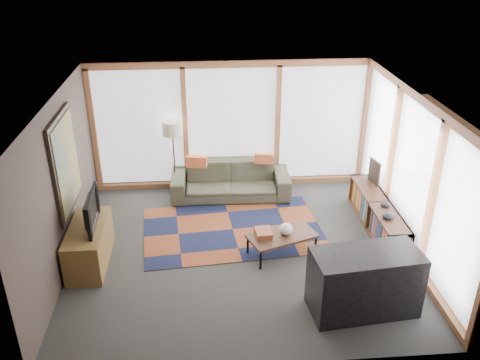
{
  "coord_description": "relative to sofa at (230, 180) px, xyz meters",
  "views": [
    {
      "loc": [
        -0.6,
        -7.02,
        4.76
      ],
      "look_at": [
        0.0,
        0.4,
        1.1
      ],
      "focal_mm": 38.0,
      "sensor_mm": 36.0,
      "label": 1
    }
  ],
  "objects": [
    {
      "name": "shelf_picture",
      "position": [
        2.63,
        -0.72,
        0.43
      ],
      "size": [
        0.11,
        0.34,
        0.44
      ],
      "primitive_type": "cube",
      "rotation": [
        0.0,
        0.0,
        0.21
      ],
      "color": "black",
      "rests_on": "bookshelf"
    },
    {
      "name": "bowl_b",
      "position": [
        2.54,
        -1.65,
        0.25
      ],
      "size": [
        0.19,
        0.19,
        0.08
      ],
      "primitive_type": "ellipsoid",
      "rotation": [
        0.0,
        0.0,
        -0.18
      ],
      "color": "black",
      "rests_on": "bookshelf"
    },
    {
      "name": "pillow_right",
      "position": [
        0.66,
        0.02,
        0.44
      ],
      "size": [
        0.38,
        0.17,
        0.2
      ],
      "primitive_type": "cube",
      "rotation": [
        0.0,
        0.0,
        -0.17
      ],
      "color": "#DA6333",
      "rests_on": "sofa"
    },
    {
      "name": "rug",
      "position": [
        -0.05,
        -1.3,
        -0.33
      ],
      "size": [
        3.26,
        2.25,
        0.01
      ],
      "primitive_type": "cube",
      "rotation": [
        0.0,
        0.0,
        0.09
      ],
      "color": "brown",
      "rests_on": "ground"
    },
    {
      "name": "ground",
      "position": [
        0.07,
        -1.95,
        -0.34
      ],
      "size": [
        5.5,
        5.5,
        0.0
      ],
      "primitive_type": "plane",
      "color": "#292926",
      "rests_on": "ground"
    },
    {
      "name": "vase",
      "position": [
        0.76,
        -2.09,
        0.12
      ],
      "size": [
        0.27,
        0.27,
        0.19
      ],
      "primitive_type": "ellipsoid",
      "rotation": [
        0.0,
        0.0,
        0.22
      ],
      "color": "beige",
      "rests_on": "coffee_table"
    },
    {
      "name": "room_envelope",
      "position": [
        0.56,
        -1.39,
        1.2
      ],
      "size": [
        5.52,
        5.02,
        2.62
      ],
      "color": "#3F332D",
      "rests_on": "ground"
    },
    {
      "name": "coffee_table",
      "position": [
        0.7,
        -2.11,
        -0.16
      ],
      "size": [
        1.2,
        0.88,
        0.36
      ],
      "primitive_type": null,
      "rotation": [
        0.0,
        0.0,
        0.35
      ],
      "color": "#342416",
      "rests_on": "ground"
    },
    {
      "name": "bookshelf",
      "position": [
        2.5,
        -1.48,
        -0.06
      ],
      "size": [
        0.4,
        2.2,
        0.55
      ],
      "primitive_type": null,
      "color": "#342416",
      "rests_on": "ground"
    },
    {
      "name": "television",
      "position": [
        -2.33,
        -2.07,
        0.59
      ],
      "size": [
        0.16,
        0.94,
        0.54
      ],
      "primitive_type": "imported",
      "rotation": [
        0.0,
        0.0,
        1.61
      ],
      "color": "black",
      "rests_on": "tv_console"
    },
    {
      "name": "tv_console",
      "position": [
        -2.36,
        -2.1,
        -0.01
      ],
      "size": [
        0.55,
        1.32,
        0.66
      ],
      "primitive_type": "cube",
      "color": "brown",
      "rests_on": "ground"
    },
    {
      "name": "floor_lamp",
      "position": [
        -1.09,
        0.18,
        0.43
      ],
      "size": [
        0.39,
        0.39,
        1.54
      ],
      "primitive_type": null,
      "color": "black",
      "rests_on": "ground"
    },
    {
      "name": "pillow_left",
      "position": [
        -0.65,
        -0.05,
        0.45
      ],
      "size": [
        0.41,
        0.18,
        0.22
      ],
      "primitive_type": "cube",
      "rotation": [
        0.0,
        0.0,
        -0.16
      ],
      "color": "#DA6333",
      "rests_on": "sofa"
    },
    {
      "name": "book_stack",
      "position": [
        0.4,
        -2.12,
        0.08
      ],
      "size": [
        0.27,
        0.33,
        0.1
      ],
      "primitive_type": "cube",
      "rotation": [
        0.0,
        0.0,
        0.06
      ],
      "color": "brown",
      "rests_on": "coffee_table"
    },
    {
      "name": "bar_counter",
      "position": [
        1.61,
        -3.54,
        0.12
      ],
      "size": [
        1.52,
        0.83,
        0.92
      ],
      "primitive_type": "cube",
      "rotation": [
        0.0,
        0.0,
        0.11
      ],
      "color": "black",
      "rests_on": "ground"
    },
    {
      "name": "sofa",
      "position": [
        0.0,
        0.0,
        0.0
      ],
      "size": [
        2.34,
        0.98,
        0.67
      ],
      "primitive_type": "imported",
      "rotation": [
        0.0,
        0.0,
        -0.03
      ],
      "color": "#343528",
      "rests_on": "ground"
    },
    {
      "name": "bowl_a",
      "position": [
        2.45,
        -2.05,
        0.26
      ],
      "size": [
        0.23,
        0.23,
        0.1
      ],
      "primitive_type": "ellipsoid",
      "rotation": [
        0.0,
        0.0,
        -0.14
      ],
      "color": "black",
      "rests_on": "bookshelf"
    }
  ]
}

